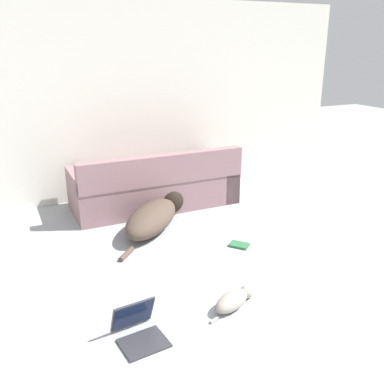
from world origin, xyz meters
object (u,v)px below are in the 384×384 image
(dog, at_px, (156,215))
(laptop_open, at_px, (137,326))
(book_green, at_px, (239,245))
(cat, at_px, (234,299))
(couch, at_px, (155,187))

(dog, bearing_deg, laptop_open, -161.03)
(laptop_open, relative_size, book_green, 1.67)
(cat, bearing_deg, laptop_open, 157.85)
(cat, distance_m, laptop_open, 0.80)
(couch, relative_size, dog, 1.69)
(dog, bearing_deg, book_green, -99.86)
(couch, distance_m, cat, 2.38)
(couch, relative_size, book_green, 8.70)
(couch, relative_size, cat, 4.01)
(laptop_open, bearing_deg, book_green, 27.59)
(cat, xyz_separation_m, book_green, (0.59, 0.91, -0.06))
(cat, relative_size, book_green, 2.17)
(book_green, bearing_deg, couch, 104.20)
(cat, height_order, book_green, cat)
(cat, bearing_deg, dog, 67.05)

